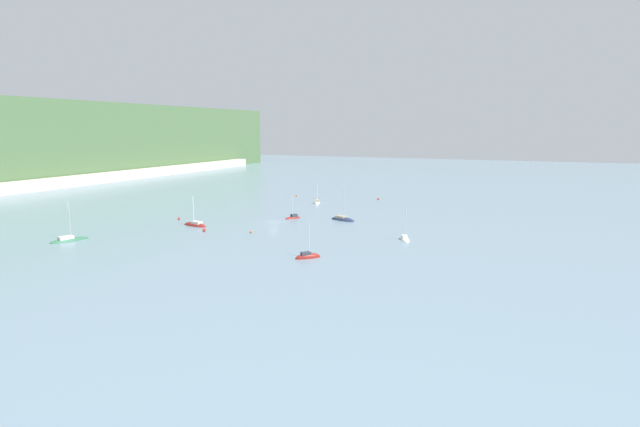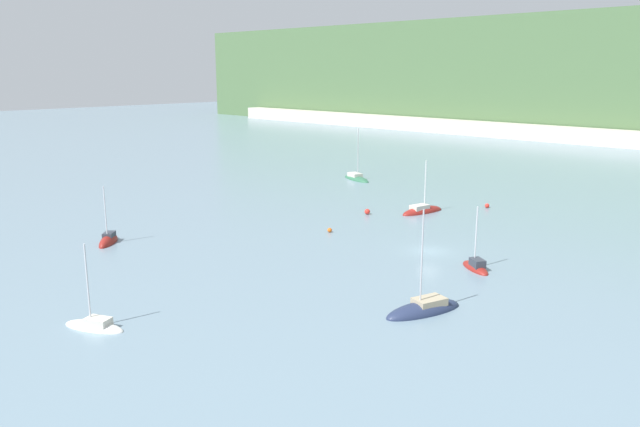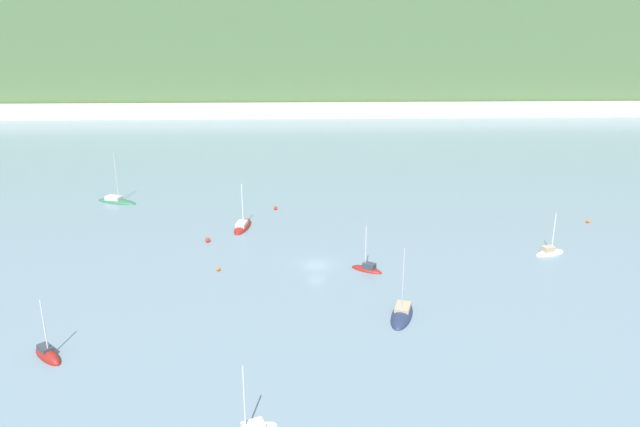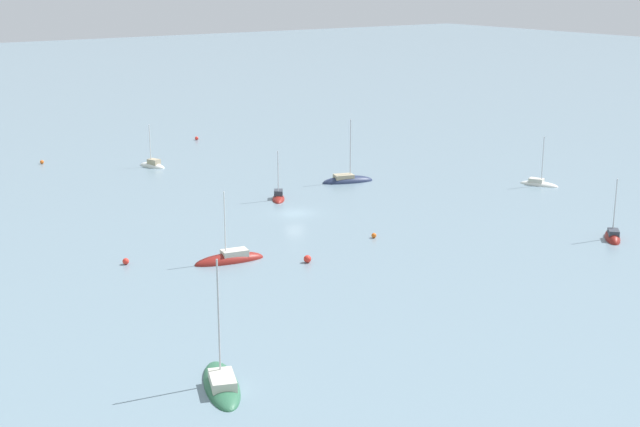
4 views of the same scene
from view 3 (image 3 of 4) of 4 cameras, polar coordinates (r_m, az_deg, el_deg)
name	(u,v)px [view 3 (image 3 of 4)]	position (r m, az deg, el deg)	size (l,w,h in m)	color
ground_plane	(316,265)	(91.35, -0.34, -4.74)	(600.00, 600.00, 0.00)	slate
hillside_ridge	(306,48)	(250.13, -1.26, 14.86)	(407.25, 86.30, 36.80)	#4C6B42
shore_town_strip	(308,111)	(205.75, -1.12, 9.40)	(346.17, 6.00, 4.41)	beige
sailboat_0	(402,315)	(78.19, 7.49, -9.19)	(4.63, 8.01, 9.97)	#232D4C
sailboat_1	(117,202)	(125.23, -18.09, 1.04)	(8.64, 5.29, 10.39)	#2D6647
sailboat_2	(367,269)	(89.83, 4.33, -5.12)	(4.90, 3.95, 7.21)	maroon
sailboat_3	(48,356)	(75.57, -23.62, -11.85)	(4.77, 4.80, 7.94)	maroon
sailboat_5	(549,253)	(101.46, 20.24, -3.40)	(5.31, 3.38, 7.22)	white
sailboat_6	(243,227)	(106.68, -7.08, -1.25)	(3.55, 7.85, 8.50)	maroon
mooring_buoy_0	(218,269)	(90.55, -9.28, -5.03)	(0.58, 0.58, 0.58)	orange
mooring_buoy_1	(276,208)	(115.07, -4.09, 0.52)	(0.67, 0.67, 0.67)	red
mooring_buoy_2	(208,240)	(101.17, -10.23, -2.38)	(0.80, 0.80, 0.80)	red
mooring_buoy_3	(588,221)	(117.64, 23.30, -0.65)	(0.61, 0.61, 0.61)	orange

